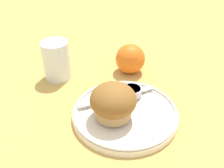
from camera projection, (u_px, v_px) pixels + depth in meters
The scene contains 8 objects.
ground_plane at pixel (129, 111), 0.57m from camera, with size 3.00×3.00×0.00m, color tan.
plate at pixel (125, 113), 0.55m from camera, with size 0.23×0.23×0.02m.
muffin at pixel (113, 102), 0.51m from camera, with size 0.10×0.10×0.07m.
cream_ramekin at pixel (132, 91), 0.59m from camera, with size 0.05×0.05×0.02m.
berry_pair at pixel (125, 97), 0.57m from camera, with size 0.03×0.01×0.01m.
butter_knife at pixel (117, 96), 0.58m from camera, with size 0.19×0.05×0.00m.
orange_fruit at pixel (130, 59), 0.69m from camera, with size 0.08×0.08×0.08m.
juice_glass at pixel (56, 60), 0.66m from camera, with size 0.07×0.07×0.10m.
Camera 1 is at (-0.14, -0.42, 0.37)m, focal length 40.00 mm.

